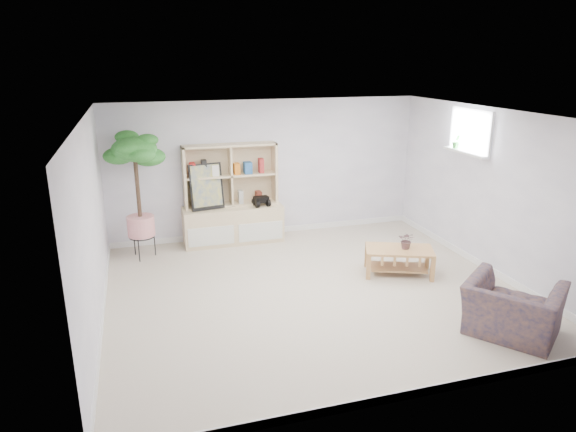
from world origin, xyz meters
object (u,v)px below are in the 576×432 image
object	(u,v)px
storage_unit	(232,195)
coffee_table	(399,261)
floor_tree	(138,197)
armchair	(513,306)

from	to	relation	value
storage_unit	coffee_table	bearing A→B (deg)	-44.96
coffee_table	floor_tree	distance (m)	4.09
coffee_table	armchair	world-z (taller)	armchair
floor_tree	storage_unit	bearing A→B (deg)	11.36
floor_tree	armchair	xyz separation A→B (m)	(4.00, -3.71, -0.64)
floor_tree	armchair	size ratio (longest dim) A/B	2.02
floor_tree	coffee_table	bearing A→B (deg)	-26.11
storage_unit	floor_tree	bearing A→B (deg)	-168.64
storage_unit	floor_tree	size ratio (longest dim) A/B	0.84
coffee_table	armchair	size ratio (longest dim) A/B	0.97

